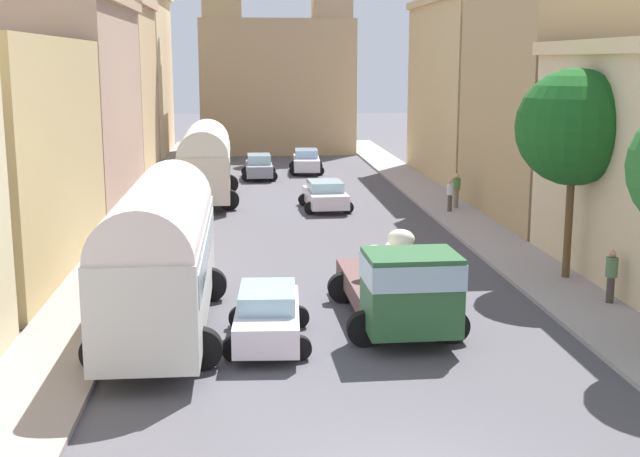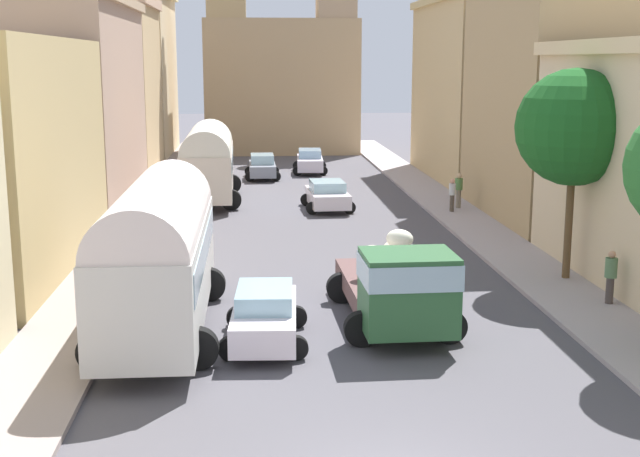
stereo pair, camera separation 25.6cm
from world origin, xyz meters
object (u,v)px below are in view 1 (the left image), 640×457
cargo_truck_0 (400,284)px  car_0 (325,195)px  parked_bus_0 (160,249)px  car_3 (259,167)px  pedestrian_1 (456,189)px  car_2 (268,315)px  parked_bus_1 (205,160)px  pedestrian_0 (450,194)px  pedestrian_2 (611,275)px  car_1 (306,161)px

cargo_truck_0 → car_0: (-0.24, 18.79, -0.56)m
parked_bus_0 → car_3: size_ratio=2.32×
car_3 → pedestrian_1: (9.32, -12.09, 0.29)m
car_2 → car_3: 30.86m
parked_bus_1 → pedestrian_0: parked_bus_1 is taller
car_2 → pedestrian_2: (10.13, 2.35, 0.23)m
cargo_truck_0 → pedestrian_1: size_ratio=3.68×
parked_bus_0 → parked_bus_1: (0.22, 21.39, -0.12)m
car_3 → pedestrian_2: 30.15m
car_0 → pedestrian_1: bearing=-7.6°
parked_bus_1 → car_3: bearing=71.0°
car_3 → pedestrian_2: (9.83, -28.51, 0.23)m
pedestrian_0 → pedestrian_2: (1.06, -15.47, -0.00)m
cargo_truck_0 → car_2: 3.70m
car_0 → cargo_truck_0: bearing=-89.3°
parked_bus_0 → pedestrian_0: 20.48m
parked_bus_0 → car_1: parked_bus_0 is taller
cargo_truck_0 → pedestrian_0: (5.51, 17.02, -0.30)m
cargo_truck_0 → car_1: bearing=90.3°
pedestrian_0 → pedestrian_2: pedestrian_2 is taller
car_2 → car_3: bearing=89.4°
pedestrian_1 → pedestrian_2: (0.52, -16.42, -0.06)m
pedestrian_1 → car_0: bearing=172.4°
pedestrian_2 → pedestrian_0: bearing=93.9°
parked_bus_0 → car_2: bearing=-22.9°
car_1 → pedestrian_2: pedestrian_2 is taller
car_1 → pedestrian_2: bearing=-77.8°
parked_bus_0 → car_0: parked_bus_0 is taller
pedestrian_1 → pedestrian_2: bearing=-88.2°
cargo_truck_0 → car_3: size_ratio=1.67×
parked_bus_1 → cargo_truck_0: bearing=-74.3°
pedestrian_0 → car_3: bearing=124.0°
parked_bus_0 → car_2: parked_bus_0 is taller
car_3 → cargo_truck_0: bearing=-83.8°
parked_bus_1 → pedestrian_2: 23.89m
car_2 → pedestrian_0: bearing=63.0°
cargo_truck_0 → car_2: cargo_truck_0 is taller
car_2 → car_3: (0.30, 30.86, 0.00)m
pedestrian_0 → parked_bus_0: bearing=-125.4°
parked_bus_1 → cargo_truck_0: parked_bus_1 is taller
cargo_truck_0 → car_3: bearing=96.2°
pedestrian_1 → pedestrian_2: size_ratio=1.06×
cargo_truck_0 → car_3: 30.23m
cargo_truck_0 → car_0: size_ratio=1.65×
car_2 → pedestrian_0: (9.08, 17.82, 0.24)m
parked_bus_0 → car_1: 32.84m
parked_bus_0 → car_0: size_ratio=2.30×
parked_bus_0 → pedestrian_2: 13.02m
car_0 → car_1: size_ratio=0.92×
parked_bus_0 → pedestrian_0: parked_bus_0 is taller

